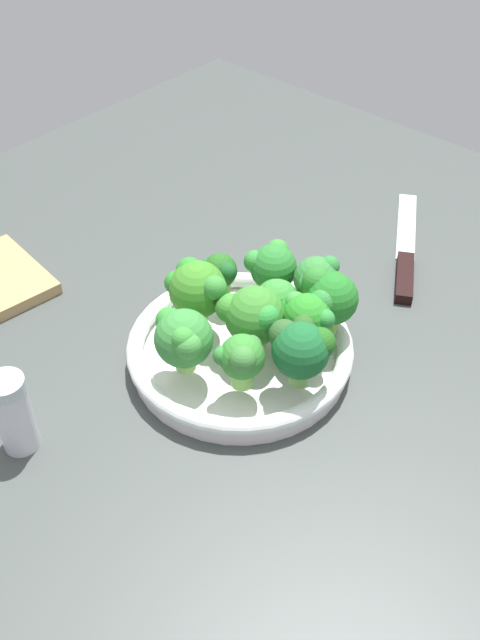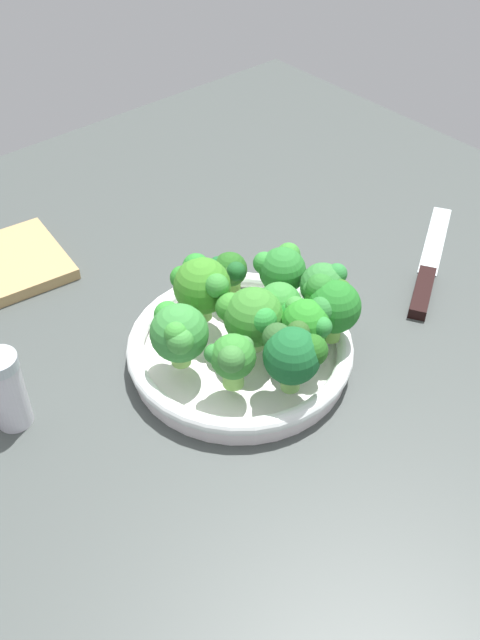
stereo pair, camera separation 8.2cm
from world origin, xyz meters
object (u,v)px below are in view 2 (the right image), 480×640
broccoli_floret_9 (332,304)px  broccoli_floret_0 (199,285)px  bowl (240,350)px  pepper_shaker (7,390)px  broccoli_floret_3 (250,315)px  broccoli_floret_5 (230,271)px  broccoli_floret_4 (294,352)px  broccoli_floret_2 (281,269)px  broccoli_floret_6 (281,308)px  broccoli_floret_1 (178,333)px  broccoli_floret_7 (233,358)px  knife (427,272)px  broccoli_floret_8 (308,322)px  broccoli_floret_10 (323,287)px

broccoli_floret_9 → broccoli_floret_0: bearing=127.3°
bowl → pepper_shaker: pepper_shaker is taller
broccoli_floret_3 → broccoli_floret_5: broccoli_floret_3 is taller
bowl → broccoli_floret_4: broccoli_floret_4 is taller
broccoli_floret_2 → broccoli_floret_3: (-8.42, -3.91, 0.06)cm
broccoli_floret_0 → broccoli_floret_6: 9.76cm
broccoli_floret_4 → broccoli_floret_2: bearing=52.1°
broccoli_floret_4 → pepper_shaker: broccoli_floret_4 is taller
broccoli_floret_1 → broccoli_floret_5: size_ratio=1.47×
broccoli_floret_4 → pepper_shaker: bearing=143.4°
broccoli_floret_0 → broccoli_floret_7: 11.65cm
broccoli_floret_0 → broccoli_floret_9: bearing=-52.7°
bowl → broccoli_floret_1: bearing=169.0°
broccoli_floret_3 → broccoli_floret_4: bearing=-95.2°
bowl → knife: 30.15cm
broccoli_floret_2 → broccoli_floret_1: bearing=-175.6°
broccoli_floret_0 → broccoli_floret_8: size_ratio=1.13×
broccoli_floret_5 → broccoli_floret_8: bearing=-92.5°
broccoli_floret_7 → broccoli_floret_4: bearing=-39.8°
broccoli_floret_2 → broccoli_floret_8: broccoli_floret_8 is taller
broccoli_floret_5 → broccoli_floret_9: 14.29cm
bowl → broccoli_floret_4: size_ratio=3.40×
broccoli_floret_2 → broccoli_floret_9: bearing=-94.1°
broccoli_floret_5 → knife: broccoli_floret_5 is taller
broccoli_floret_6 → broccoli_floret_8: size_ratio=0.91×
knife → broccoli_floret_4: bearing=-170.6°
broccoli_floret_2 → broccoli_floret_8: (-4.55, -9.06, 0.26)cm
broccoli_floret_10 → bowl: bearing=163.1°
broccoli_floret_5 → knife: bearing=-25.0°
broccoli_floret_10 → knife: 21.19cm
broccoli_floret_3 → broccoli_floret_8: (3.87, -5.16, 0.20)cm
broccoli_floret_1 → broccoli_floret_3: bearing=-18.6°
broccoli_floret_6 → broccoli_floret_8: (0.06, -4.16, 0.59)cm
broccoli_floret_2 → broccoli_floret_5: size_ratio=1.35×
broccoli_floret_1 → broccoli_floret_6: (11.72, -3.66, -0.61)cm
broccoli_floret_0 → broccoli_floret_4: (0.76, -14.96, -0.12)cm
bowl → broccoli_floret_4: 11.13cm
broccoli_floret_0 → broccoli_floret_2: bearing=-18.2°
bowl → broccoli_floret_2: bearing=17.0°
broccoli_floret_8 → broccoli_floret_4: bearing=-150.0°
broccoli_floret_1 → broccoli_floret_3: same height
broccoli_floret_7 → pepper_shaker: bearing=144.3°
bowl → pepper_shaker: size_ratio=2.74×
broccoli_floret_1 → knife: 38.49cm
broccoli_floret_5 → broccoli_floret_6: size_ratio=0.79×
broccoli_floret_0 → knife: bearing=-17.9°
bowl → knife: (29.86, -4.01, -1.25)cm
broccoli_floret_7 → broccoli_floret_8: size_ratio=0.94×
broccoli_floret_2 → broccoli_floret_10: broccoli_floret_10 is taller
broccoli_floret_1 → broccoli_floret_9: broccoli_floret_9 is taller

